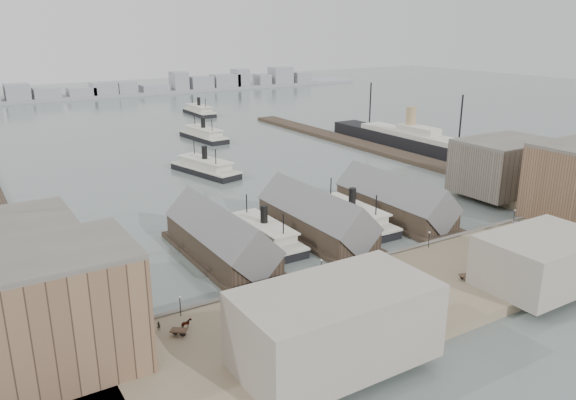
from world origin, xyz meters
TOP-DOWN VIEW (x-y plane):
  - ground at (0.00, 0.00)m, footprint 900.00×900.00m
  - quay at (0.00, -20.00)m, footprint 180.00×30.00m
  - seawall at (0.00, -5.20)m, footprint 180.00×1.20m
  - east_wharf at (78.00, 90.00)m, footprint 10.00×180.00m
  - ferry_shed_west at (-26.00, 16.88)m, footprint 14.00×42.00m
  - ferry_shed_center at (0.00, 16.88)m, footprint 14.00×42.00m
  - ferry_shed_east at (26.00, 16.88)m, footprint 14.00×42.00m
  - warehouse_west_front at (-70.00, -12.00)m, footprint 32.00×18.00m
  - warehouse_west_back at (-70.00, 18.00)m, footprint 26.00×20.00m
  - warehouse_east_back at (68.00, 15.00)m, footprint 28.00×20.00m
  - street_bldg_center at (20.00, -32.00)m, footprint 24.00×16.00m
  - street_bldg_west at (-30.00, -32.00)m, footprint 30.00×16.00m
  - lamp_post_far_w at (-45.00, -7.00)m, footprint 0.44×0.44m
  - lamp_post_near_w at (-15.00, -7.00)m, footprint 0.44×0.44m
  - lamp_post_near_e at (15.00, -7.00)m, footprint 0.44×0.44m
  - lamp_post_far_e at (45.00, -7.00)m, footprint 0.44×0.44m
  - far_shore at (-2.07, 334.14)m, footprint 500.00×40.00m
  - ferry_docked_west at (-13.00, 19.95)m, footprint 8.36×27.88m
  - ferry_docked_east at (13.00, 18.96)m, footprint 8.93×29.76m
  - ferry_open_near at (1.27, 87.94)m, footprint 16.03×31.28m
  - ferry_open_mid at (25.54, 145.04)m, footprint 12.52×31.49m
  - ferry_open_far at (53.17, 214.96)m, footprint 9.17×30.30m
  - ocean_steamer at (92.00, 80.57)m, footprint 12.36×90.36m
  - tram at (37.96, -17.21)m, footprint 3.89×10.46m
  - horse_cart_left at (-46.15, -11.85)m, footprint 4.54×4.02m
  - horse_cart_center at (-8.17, -14.01)m, footprint 4.97×2.19m
  - horse_cart_right at (10.61, -22.73)m, footprint 4.73×2.73m
  - pedestrian_0 at (-49.88, -9.57)m, footprint 0.72×0.65m
  - pedestrian_1 at (-37.19, -19.64)m, footprint 0.98×0.85m
  - pedestrian_2 at (-19.49, -10.55)m, footprint 1.13×0.79m
  - pedestrian_3 at (-14.93, -24.46)m, footprint 0.89×1.06m
  - pedestrian_4 at (-2.88, -14.68)m, footprint 0.57×0.81m
  - pedestrian_5 at (12.13, -21.80)m, footprint 0.80×0.80m
  - pedestrian_6 at (27.34, -10.59)m, footprint 1.06×1.11m
  - pedestrian_7 at (22.79, -20.34)m, footprint 0.87×1.15m
  - pedestrian_8 at (36.65, -15.73)m, footprint 1.11×0.83m

SIDE VIEW (x-z plane):
  - ground at x=0.00m, z-range 0.00..0.00m
  - east_wharf at x=78.00m, z-range 0.00..1.60m
  - quay at x=0.00m, z-range 0.00..2.00m
  - seawall at x=0.00m, z-range 0.00..2.30m
  - ferry_docked_west at x=-13.00m, z-range -2.64..7.31m
  - ferry_docked_east at x=13.00m, z-range -2.82..7.81m
  - ferry_open_near at x=1.27m, z-range -2.85..7.87m
  - ferry_open_far at x=53.17m, z-range -2.87..7.94m
  - ferry_open_mid at x=25.54m, z-range -2.91..8.04m
  - horse_cart_right at x=10.61m, z-range 2.04..3.46m
  - pedestrian_7 at x=22.79m, z-range 2.00..3.57m
  - pedestrian_4 at x=-2.88m, z-range 2.00..3.57m
  - pedestrian_2 at x=-19.49m, z-range 2.00..3.59m
  - horse_cart_center at x=-8.17m, z-range 2.02..3.59m
  - pedestrian_0 at x=-49.88m, z-range 2.00..3.63m
  - horse_cart_left at x=-46.15m, z-range 2.00..3.68m
  - pedestrian_3 at x=-14.93m, z-range 2.00..3.69m
  - pedestrian_1 at x=-37.19m, z-range 2.00..3.73m
  - pedestrian_8 at x=36.65m, z-range 2.00..3.75m
  - pedestrian_5 at x=12.13m, z-range 2.00..3.79m
  - pedestrian_6 at x=27.34m, z-range 2.00..3.80m
  - tram at x=37.96m, z-range 2.04..5.68m
  - ocean_steamer at x=92.00m, z-range -5.15..12.92m
  - far_shore at x=-2.07m, z-range -3.96..11.77m
  - ferry_shed_west at x=-26.00m, z-range -1.66..10.94m
  - ferry_shed_center at x=0.00m, z-range -1.66..10.94m
  - ferry_shed_east at x=26.00m, z-range -1.66..10.94m
  - lamp_post_far_w at x=-45.00m, z-range 2.75..6.67m
  - lamp_post_near_w at x=-15.00m, z-range 2.75..6.67m
  - lamp_post_near_e at x=15.00m, z-range 2.75..6.67m
  - lamp_post_far_e at x=45.00m, z-range 2.75..6.67m
  - street_bldg_center at x=20.00m, z-range 2.00..12.00m
  - street_bldg_west at x=-30.00m, z-range 2.00..14.00m
  - warehouse_west_back at x=-70.00m, z-range 2.00..16.00m
  - warehouse_east_back at x=68.00m, z-range 2.00..17.00m
  - warehouse_west_front at x=-70.00m, z-range 2.00..20.00m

